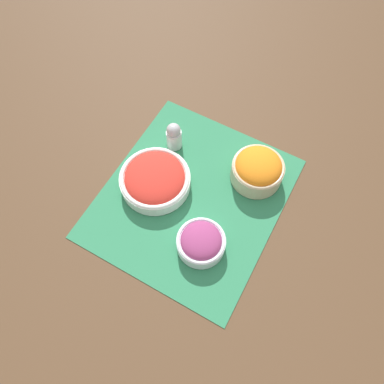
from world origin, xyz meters
TOP-DOWN VIEW (x-y plane):
  - ground_plane at (0.00, 0.00)m, footprint 3.00×3.00m
  - placemat at (0.00, 0.00)m, footprint 0.51×0.45m
  - tomato_bowl at (-0.01, 0.10)m, footprint 0.19×0.19m
  - carrot_bowl at (0.14, -0.12)m, footprint 0.14×0.14m
  - onion_bowl at (-0.11, -0.08)m, footprint 0.12×0.12m
  - pepper_shaker at (0.12, 0.12)m, footprint 0.04×0.04m

SIDE VIEW (x-z plane):
  - ground_plane at x=0.00m, z-range 0.00..0.00m
  - placemat at x=0.00m, z-range 0.00..0.00m
  - tomato_bowl at x=-0.01m, z-range 0.00..0.06m
  - onion_bowl at x=-0.11m, z-range 0.00..0.06m
  - carrot_bowl at x=0.14m, z-range 0.00..0.09m
  - pepper_shaker at x=0.12m, z-range 0.00..0.09m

